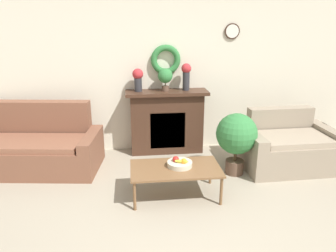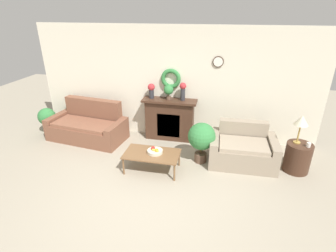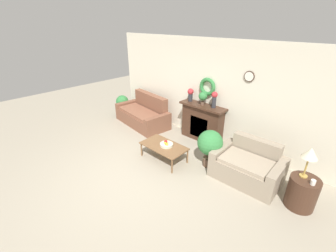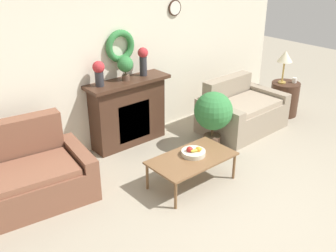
{
  "view_description": "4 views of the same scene",
  "coord_description": "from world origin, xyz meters",
  "px_view_note": "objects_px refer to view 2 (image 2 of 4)",
  "views": [
    {
      "loc": [
        -0.61,
        -2.54,
        2.11
      ],
      "look_at": [
        -0.14,
        1.54,
        0.77
      ],
      "focal_mm": 35.0,
      "sensor_mm": 36.0,
      "label": 1
    },
    {
      "loc": [
        1.16,
        -3.28,
        3.03
      ],
      "look_at": [
        0.12,
        1.56,
        0.78
      ],
      "focal_mm": 28.0,
      "sensor_mm": 36.0,
      "label": 2
    },
    {
      "loc": [
        3.12,
        -2.23,
        3.08
      ],
      "look_at": [
        -0.21,
        1.33,
        0.77
      ],
      "focal_mm": 24.0,
      "sensor_mm": 36.0,
      "label": 3
    },
    {
      "loc": [
        -3.12,
        -2.04,
        2.83
      ],
      "look_at": [
        -0.17,
        1.45,
        0.71
      ],
      "focal_mm": 42.0,
      "sensor_mm": 36.0,
      "label": 4
    }
  ],
  "objects_px": {
    "couch_left": "(88,127)",
    "loveseat_right": "(242,149)",
    "coffee_table": "(152,155)",
    "side_table_by_loveseat": "(297,157)",
    "vase_on_mantel_left": "(151,90)",
    "potted_plant_floor_by_loveseat": "(202,138)",
    "fireplace": "(170,119)",
    "fruit_bowl": "(155,151)",
    "mug": "(309,145)",
    "table_lamp": "(302,121)",
    "potted_plant_floor_by_couch": "(47,118)",
    "potted_plant_on_mantel": "(169,90)",
    "vase_on_mantel_right": "(183,90)"
  },
  "relations": [
    {
      "from": "couch_left",
      "to": "vase_on_mantel_right",
      "type": "xyz_separation_m",
      "value": [
        2.31,
        0.42,
        0.97
      ]
    },
    {
      "from": "fireplace",
      "to": "loveseat_right",
      "type": "distance_m",
      "value": 1.91
    },
    {
      "from": "coffee_table",
      "to": "potted_plant_floor_by_couch",
      "type": "bearing_deg",
      "value": 160.53
    },
    {
      "from": "loveseat_right",
      "to": "mug",
      "type": "distance_m",
      "value": 1.24
    },
    {
      "from": "loveseat_right",
      "to": "potted_plant_floor_by_couch",
      "type": "distance_m",
      "value": 4.9
    },
    {
      "from": "vase_on_mantel_left",
      "to": "potted_plant_floor_by_loveseat",
      "type": "distance_m",
      "value": 1.76
    },
    {
      "from": "couch_left",
      "to": "mug",
      "type": "xyz_separation_m",
      "value": [
        4.9,
        -0.55,
        0.33
      ]
    },
    {
      "from": "coffee_table",
      "to": "vase_on_mantel_left",
      "type": "distance_m",
      "value": 1.76
    },
    {
      "from": "side_table_by_loveseat",
      "to": "vase_on_mantel_left",
      "type": "bearing_deg",
      "value": 164.8
    },
    {
      "from": "coffee_table",
      "to": "table_lamp",
      "type": "height_order",
      "value": "table_lamp"
    },
    {
      "from": "fireplace",
      "to": "vase_on_mantel_right",
      "type": "xyz_separation_m",
      "value": [
        0.31,
        0.01,
        0.76
      ]
    },
    {
      "from": "loveseat_right",
      "to": "vase_on_mantel_left",
      "type": "xyz_separation_m",
      "value": [
        -2.18,
        0.78,
        0.94
      ]
    },
    {
      "from": "loveseat_right",
      "to": "potted_plant_floor_by_couch",
      "type": "bearing_deg",
      "value": 174.09
    },
    {
      "from": "coffee_table",
      "to": "couch_left",
      "type": "bearing_deg",
      "value": 151.42
    },
    {
      "from": "fruit_bowl",
      "to": "potted_plant_on_mantel",
      "type": "distance_m",
      "value": 1.65
    },
    {
      "from": "table_lamp",
      "to": "potted_plant_floor_by_loveseat",
      "type": "distance_m",
      "value": 1.93
    },
    {
      "from": "coffee_table",
      "to": "fruit_bowl",
      "type": "height_order",
      "value": "fruit_bowl"
    },
    {
      "from": "loveseat_right",
      "to": "fruit_bowl",
      "type": "height_order",
      "value": "loveseat_right"
    },
    {
      "from": "vase_on_mantel_left",
      "to": "potted_plant_on_mantel",
      "type": "relative_size",
      "value": 1.0
    },
    {
      "from": "coffee_table",
      "to": "side_table_by_loveseat",
      "type": "relative_size",
      "value": 1.83
    },
    {
      "from": "mug",
      "to": "coffee_table",
      "type": "bearing_deg",
      "value": -170.29
    },
    {
      "from": "fireplace",
      "to": "fruit_bowl",
      "type": "relative_size",
      "value": 4.21
    },
    {
      "from": "coffee_table",
      "to": "potted_plant_on_mantel",
      "type": "height_order",
      "value": "potted_plant_on_mantel"
    },
    {
      "from": "fireplace",
      "to": "potted_plant_floor_by_couch",
      "type": "bearing_deg",
      "value": -173.28
    },
    {
      "from": "fireplace",
      "to": "potted_plant_on_mantel",
      "type": "bearing_deg",
      "value": -147.8
    },
    {
      "from": "fireplace",
      "to": "side_table_by_loveseat",
      "type": "distance_m",
      "value": 2.94
    },
    {
      "from": "side_table_by_loveseat",
      "to": "coffee_table",
      "type": "bearing_deg",
      "value": -168.22
    },
    {
      "from": "coffee_table",
      "to": "potted_plant_on_mantel",
      "type": "distance_m",
      "value": 1.71
    },
    {
      "from": "fruit_bowl",
      "to": "potted_plant_floor_by_couch",
      "type": "relative_size",
      "value": 0.45
    },
    {
      "from": "table_lamp",
      "to": "vase_on_mantel_left",
      "type": "bearing_deg",
      "value": 165.35
    },
    {
      "from": "loveseat_right",
      "to": "potted_plant_floor_by_loveseat",
      "type": "xyz_separation_m",
      "value": [
        -0.86,
        -0.17,
        0.27
      ]
    },
    {
      "from": "potted_plant_on_mantel",
      "to": "couch_left",
      "type": "bearing_deg",
      "value": -168.63
    },
    {
      "from": "couch_left",
      "to": "loveseat_right",
      "type": "bearing_deg",
      "value": 1.96
    },
    {
      "from": "potted_plant_on_mantel",
      "to": "potted_plant_floor_by_couch",
      "type": "height_order",
      "value": "potted_plant_on_mantel"
    },
    {
      "from": "mug",
      "to": "potted_plant_floor_by_loveseat",
      "type": "height_order",
      "value": "potted_plant_floor_by_loveseat"
    },
    {
      "from": "fireplace",
      "to": "fruit_bowl",
      "type": "xyz_separation_m",
      "value": [
        0.0,
        -1.44,
        -0.1
      ]
    },
    {
      "from": "coffee_table",
      "to": "potted_plant_floor_by_couch",
      "type": "xyz_separation_m",
      "value": [
        -3.1,
        1.1,
        0.07
      ]
    },
    {
      "from": "fruit_bowl",
      "to": "side_table_by_loveseat",
      "type": "xyz_separation_m",
      "value": [
        2.79,
        0.56,
        -0.12
      ]
    },
    {
      "from": "vase_on_mantel_left",
      "to": "potted_plant_on_mantel",
      "type": "distance_m",
      "value": 0.43
    },
    {
      "from": "fruit_bowl",
      "to": "potted_plant_floor_by_loveseat",
      "type": "xyz_separation_m",
      "value": [
        0.87,
        0.5,
        0.14
      ]
    },
    {
      "from": "side_table_by_loveseat",
      "to": "table_lamp",
      "type": "xyz_separation_m",
      "value": [
        -0.06,
        0.05,
        0.76
      ]
    },
    {
      "from": "fireplace",
      "to": "side_table_by_loveseat",
      "type": "relative_size",
      "value": 2.17
    },
    {
      "from": "fireplace",
      "to": "coffee_table",
      "type": "bearing_deg",
      "value": -92.13
    },
    {
      "from": "mug",
      "to": "table_lamp",
      "type": "bearing_deg",
      "value": 141.84
    },
    {
      "from": "vase_on_mantel_left",
      "to": "vase_on_mantel_right",
      "type": "relative_size",
      "value": 0.84
    },
    {
      "from": "table_lamp",
      "to": "vase_on_mantel_left",
      "type": "xyz_separation_m",
      "value": [
        -3.18,
        0.83,
        0.18
      ]
    },
    {
      "from": "couch_left",
      "to": "potted_plant_floor_by_loveseat",
      "type": "bearing_deg",
      "value": -2.95
    },
    {
      "from": "fruit_bowl",
      "to": "vase_on_mantel_right",
      "type": "distance_m",
      "value": 1.71
    },
    {
      "from": "couch_left",
      "to": "coffee_table",
      "type": "height_order",
      "value": "couch_left"
    },
    {
      "from": "couch_left",
      "to": "vase_on_mantel_left",
      "type": "relative_size",
      "value": 5.51
    }
  ]
}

